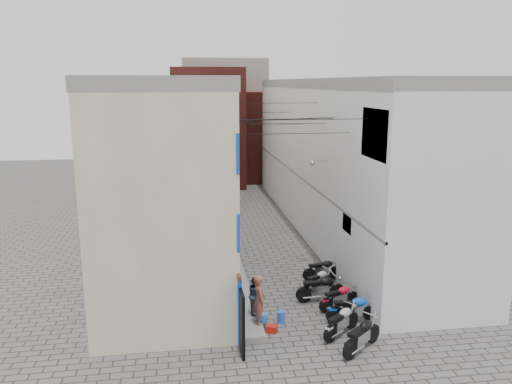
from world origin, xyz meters
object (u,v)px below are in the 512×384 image
person_b (256,295)px  motorcycle_g (323,268)px  motorcycle_a (362,334)px  motorcycle_f (319,279)px  motorcycle_d (340,296)px  red_crate (271,329)px  water_jug_near (263,321)px  motorcycle_c (353,307)px  person_a (259,299)px  motorcycle_b (342,320)px  water_jug_far (281,317)px  motorcycle_e (321,287)px

person_b → motorcycle_g: bearing=-41.2°
motorcycle_a → motorcycle_g: (0.41, 6.13, -0.06)m
motorcycle_a → motorcycle_f: bearing=142.8°
motorcycle_d → red_crate: motorcycle_d is taller
motorcycle_f → red_crate: (-2.67, -3.29, -0.39)m
water_jug_near → motorcycle_g: bearing=49.9°
motorcycle_c → red_crate: bearing=-80.9°
person_b → person_a: bearing=-174.4°
motorcycle_b → motorcycle_c: (0.73, 0.85, 0.03)m
motorcycle_g → person_b: bearing=-51.8°
motorcycle_c → person_a: (-3.56, 0.01, 0.57)m
motorcycle_b → red_crate: size_ratio=4.89×
motorcycle_a → red_crate: motorcycle_a is taller
motorcycle_g → red_crate: motorcycle_g is taller
motorcycle_c → water_jug_near: size_ratio=3.77×
person_b → red_crate: (0.40, -1.08, -0.86)m
motorcycle_d → water_jug_near: 3.44m
motorcycle_a → water_jug_far: size_ratio=4.66×
motorcycle_e → person_b: 3.15m
motorcycle_b → person_a: person_a is taller
motorcycle_d → person_b: 3.45m
person_a → red_crate: bearing=-128.1°
motorcycle_e → motorcycle_f: size_ratio=1.19×
water_jug_near → motorcycle_a: bearing=-34.3°
person_b → water_jug_near: person_b is taller
red_crate → motorcycle_g: bearing=54.4°
motorcycle_a → motorcycle_b: bearing=158.8°
motorcycle_f → red_crate: bearing=-68.1°
motorcycle_b → person_a: bearing=-144.4°
motorcycle_e → motorcycle_f: motorcycle_e is taller
motorcycle_c → motorcycle_d: bearing=-168.5°
motorcycle_a → motorcycle_e: motorcycle_e is taller
person_b → water_jug_far: (0.89, -0.43, -0.77)m
motorcycle_d → motorcycle_e: size_ratio=0.90×
motorcycle_a → motorcycle_f: 4.99m
motorcycle_f → red_crate: size_ratio=4.38×
motorcycle_g → water_jug_near: size_ratio=3.44×
motorcycle_c → person_b: size_ratio=1.40×
motorcycle_b → water_jug_far: size_ratio=4.39×
motorcycle_b → motorcycle_c: size_ratio=0.95×
motorcycle_c → water_jug_far: (-2.66, 0.37, -0.37)m
water_jug_near → red_crate: size_ratio=1.36×
motorcycle_a → motorcycle_d: 3.15m
water_jug_near → water_jug_far: bearing=20.7°
red_crate → motorcycle_e: bearing=42.7°
motorcycle_g → motorcycle_d: bearing=-8.3°
motorcycle_c → motorcycle_e: bearing=-157.3°
red_crate → person_b: bearing=110.5°
motorcycle_a → water_jug_near: size_ratio=3.82×
motorcycle_f → red_crate: motorcycle_f is taller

